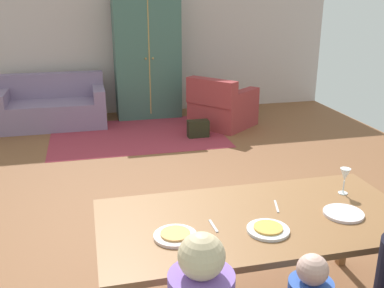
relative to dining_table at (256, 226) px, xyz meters
The scene contains 16 objects.
ground_plane 2.42m from the dining_table, 95.16° to the left, with size 7.45×6.74×0.02m, color brown.
back_wall 5.77m from the dining_table, 92.08° to the left, with size 7.45×0.10×2.70m, color beige.
dining_table is the anchor object (origin of this frame).
plate_near_man 0.56m from the dining_table, 167.46° to the right, with size 0.25×0.25×0.02m, color silver.
pizza_near_man 0.56m from the dining_table, 167.46° to the right, with size 0.17×0.17×0.01m, color tan.
plate_near_child 0.19m from the dining_table, 90.00° to the right, with size 0.25×0.25×0.02m, color silver.
pizza_near_child 0.20m from the dining_table, 90.00° to the right, with size 0.17×0.17×0.01m, color gold.
plate_near_woman 0.55m from the dining_table, 10.50° to the right, with size 0.25×0.25×0.02m, color silver.
wine_glass 0.76m from the dining_table, 14.29° to the left, with size 0.07×0.07×0.19m.
fork 0.31m from the dining_table, behind, with size 0.02×0.15×0.01m, color silver.
knife 0.21m from the dining_table, 29.52° to the left, with size 0.01×0.17×0.01m, color silver.
area_rug 4.29m from the dining_table, 93.60° to the left, with size 2.60×1.80×0.01m, color #992E3D.
couch 5.32m from the dining_table, 106.77° to the left, with size 1.68×0.86×0.82m.
armchair 4.55m from the dining_table, 75.52° to the left, with size 1.20×1.20×0.82m.
armoire 5.35m from the dining_table, 89.20° to the left, with size 1.10×0.59×2.10m.
handbag 4.01m from the dining_table, 80.95° to the left, with size 0.32×0.16×0.26m, color black.
Camera 1 is at (-0.76, -3.83, 2.08)m, focal length 41.51 mm.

